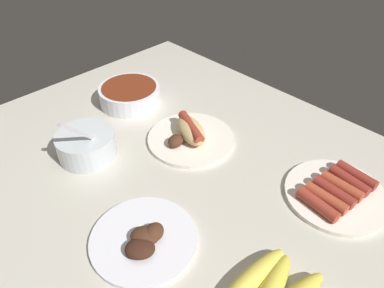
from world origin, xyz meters
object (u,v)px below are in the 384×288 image
Objects in this scene: plate_hotdog_assembled at (190,135)px; bowl_chili at (130,94)px; plate_grilled_meat at (144,239)px; bowl_coleslaw at (86,144)px; plate_sausages at (337,192)px.

bowl_chili is (-25.54, -0.06, 1.16)cm from plate_hotdog_assembled.
bowl_chili is at bearing 146.18° from plate_grilled_meat.
bowl_coleslaw is 0.69× the size of plate_hotdog_assembled.
plate_grilled_meat is at bearing -59.77° from plate_hotdog_assembled.
plate_hotdog_assembled is (13.43, 21.97, -1.75)cm from bowl_coleslaw.
plate_grilled_meat is (29.83, -6.19, -2.54)cm from bowl_coleslaw.
bowl_chili is at bearing -179.87° from plate_hotdog_assembled.
bowl_coleslaw reaches higher than bowl_chili.
bowl_coleslaw reaches higher than plate_grilled_meat.
bowl_coleslaw reaches higher than plate_sausages.
plate_hotdog_assembled is 37.27cm from plate_sausages.
plate_sausages is at bearing 8.40° from bowl_chili.
bowl_coleslaw is 0.71× the size of plate_sausages.
plate_hotdog_assembled reaches higher than plate_sausages.
bowl_coleslaw is at bearing -61.06° from bowl_chili.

